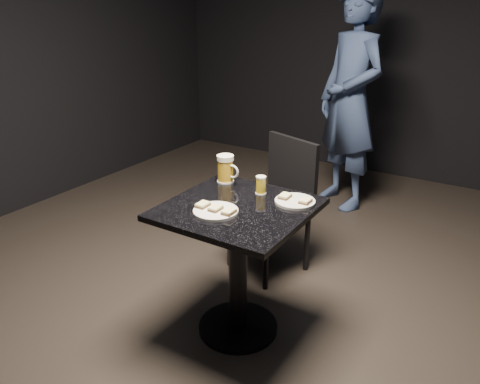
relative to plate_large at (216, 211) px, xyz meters
name	(u,v)px	position (x,y,z in m)	size (l,w,h in m)	color
floor	(238,328)	(0.05, 0.12, -0.76)	(6.00, 6.00, 0.00)	black
plate_large	(216,211)	(0.00, 0.00, 0.00)	(0.22, 0.22, 0.01)	white
plate_small	(295,201)	(0.27, 0.31, 0.00)	(0.21, 0.21, 0.01)	silver
patron	(350,101)	(-0.11, 2.13, 0.17)	(0.67, 0.44, 1.85)	navy
table	(238,249)	(0.05, 0.12, -0.25)	(0.70, 0.70, 0.75)	black
beer_mug	(226,169)	(-0.19, 0.37, 0.07)	(0.14, 0.10, 0.16)	silver
beer_tumbler	(261,185)	(0.07, 0.33, 0.04)	(0.06, 0.06, 0.10)	silver
chair	(277,197)	(-0.10, 0.85, -0.25)	(0.55, 0.55, 0.89)	black
canapes_on_plate_large	(216,208)	(0.00, 0.00, 0.02)	(0.20, 0.07, 0.02)	#4C3521
canapes_on_plate_small	(295,198)	(0.27, 0.31, 0.02)	(0.17, 0.07, 0.02)	#4C3521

